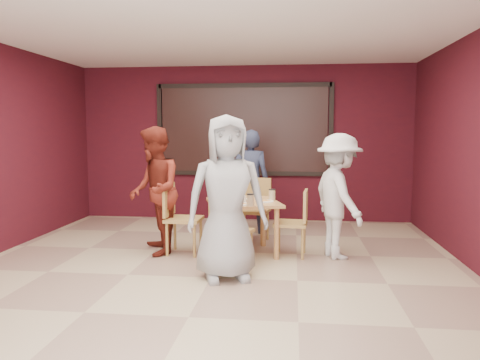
# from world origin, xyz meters

# --- Properties ---
(floor) EXTENTS (7.00, 7.00, 0.00)m
(floor) POSITION_xyz_m (0.00, 0.00, 0.00)
(floor) COLOR tan
(floor) RESTS_ON ground
(window_blinds) EXTENTS (3.00, 0.02, 1.50)m
(window_blinds) POSITION_xyz_m (0.00, 3.45, 1.65)
(window_blinds) COLOR black
(dining_table) EXTENTS (1.12, 1.12, 0.86)m
(dining_table) POSITION_xyz_m (0.25, 1.06, 0.62)
(dining_table) COLOR tan
(dining_table) RESTS_ON floor
(chair_front) EXTENTS (0.53, 0.53, 0.87)m
(chair_front) POSITION_xyz_m (0.16, 0.39, 0.49)
(chair_front) COLOR #A68240
(chair_front) RESTS_ON floor
(chair_back) EXTENTS (0.52, 0.52, 0.93)m
(chair_back) POSITION_xyz_m (0.33, 1.84, 0.53)
(chair_back) COLOR #A68240
(chair_back) RESTS_ON floor
(chair_left) EXTENTS (0.47, 0.47, 0.93)m
(chair_left) POSITION_xyz_m (-0.61, 0.99, 0.53)
(chair_left) COLOR #A68240
(chair_left) RESTS_ON floor
(chair_right) EXTENTS (0.45, 0.45, 0.87)m
(chair_right) POSITION_xyz_m (0.95, 1.02, 0.49)
(chair_right) COLOR #A68240
(chair_right) RESTS_ON floor
(diner_front) EXTENTS (1.02, 0.82, 1.81)m
(diner_front) POSITION_xyz_m (0.18, -0.00, 0.90)
(diner_front) COLOR #9A9A9A
(diner_front) RESTS_ON floor
(diner_back) EXTENTS (0.63, 0.44, 1.65)m
(diner_back) POSITION_xyz_m (0.23, 2.37, 0.83)
(diner_back) COLOR #2A314A
(diner_back) RESTS_ON floor
(diner_left) EXTENTS (0.89, 1.00, 1.69)m
(diner_left) POSITION_xyz_m (-0.92, 0.94, 0.85)
(diner_left) COLOR maroon
(diner_left) RESTS_ON floor
(diner_right) EXTENTS (0.93, 1.18, 1.60)m
(diner_right) POSITION_xyz_m (1.48, 1.02, 0.80)
(diner_right) COLOR silver
(diner_right) RESTS_ON floor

